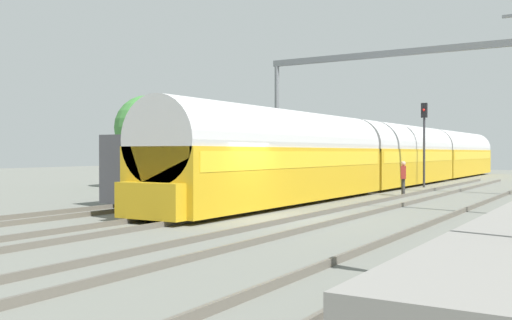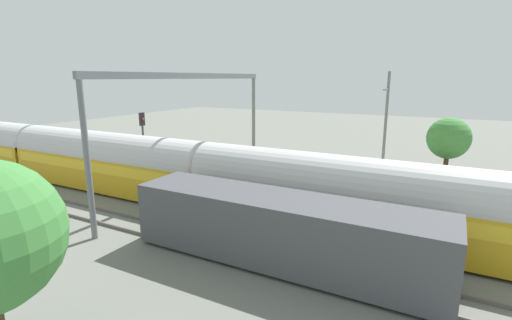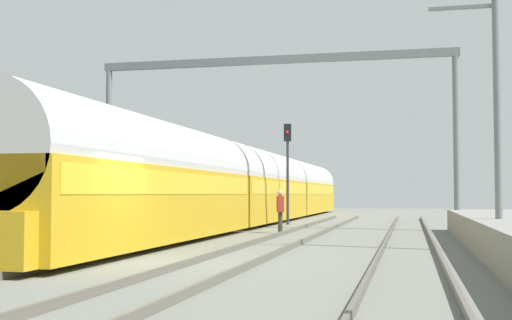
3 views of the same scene
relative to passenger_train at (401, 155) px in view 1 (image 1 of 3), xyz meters
name	(u,v)px [view 1 (image 1 of 3)]	position (x,y,z in m)	size (l,w,h in m)	color
ground	(265,218)	(2.01, -21.12, -1.97)	(120.00, 120.00, 0.00)	slate
track_far_west	(130,207)	(-4.01, -21.12, -1.89)	(1.52, 60.00, 0.16)	#5C574D
track_west	(216,212)	(0.00, -21.12, -1.89)	(1.52, 60.00, 0.16)	#5C574D
track_east	(320,219)	(4.01, -21.12, -1.89)	(1.52, 60.00, 0.16)	#5C574D
track_far_east	(451,227)	(8.03, -21.12, -1.89)	(1.52, 60.00, 0.16)	#5C574D
passenger_train	(401,155)	(0.00, 0.00, 0.00)	(2.93, 49.20, 3.82)	gold
freight_car	(222,167)	(-4.01, -14.88, -0.50)	(2.80, 13.00, 2.70)	#47474C
person_crossing	(403,175)	(2.97, -9.14, -0.94)	(0.37, 0.46, 1.73)	#333333
railway_signal_far	(424,134)	(1.92, -1.53, 1.35)	(0.36, 0.30, 5.21)	#2D2D33
catenary_gantry	(404,85)	(2.01, -5.95, 3.93)	(16.44, 0.28, 7.86)	slate
tree_west_background	(147,128)	(-12.61, -10.48, 1.69)	(3.98, 3.98, 5.66)	#4C3826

